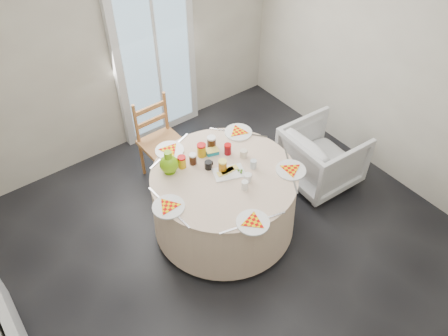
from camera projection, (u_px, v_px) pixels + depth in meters
floor at (233, 243)px, 4.25m from camera, size 4.00×4.00×0.00m
wall_back at (116, 41)px, 4.51m from camera, size 4.00×0.02×2.60m
wall_right at (398, 61)px, 4.22m from camera, size 0.02×4.00×2.60m
glass_door at (155, 54)px, 4.82m from camera, size 1.00×0.08×2.10m
radiator at (12, 322)px, 3.25m from camera, size 0.07×1.00×0.55m
table at (224, 200)px, 4.15m from camera, size 1.37×1.37×0.69m
wooden_chair at (162, 143)px, 4.62m from camera, size 0.43×0.41×0.95m
armchair at (323, 153)px, 4.62m from camera, size 0.71×0.75×0.74m
place_settings at (224, 170)px, 3.88m from camera, size 1.71×1.71×0.03m
jar_cluster at (204, 153)px, 3.97m from camera, size 0.54×0.32×0.15m
butter_tub at (212, 148)px, 4.07m from camera, size 0.14×0.12×0.05m
green_pitcher at (168, 159)px, 3.84m from camera, size 0.17×0.17×0.22m
cheese_platter at (229, 169)px, 3.89m from camera, size 0.32×0.27×0.04m
mugs_glasses at (232, 160)px, 3.92m from camera, size 0.68×0.68×0.10m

